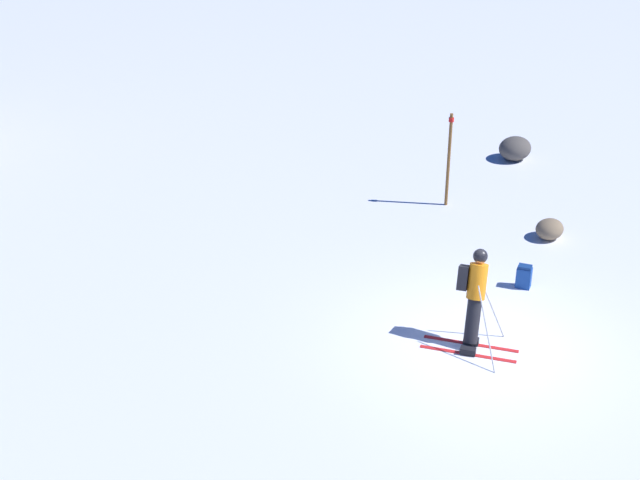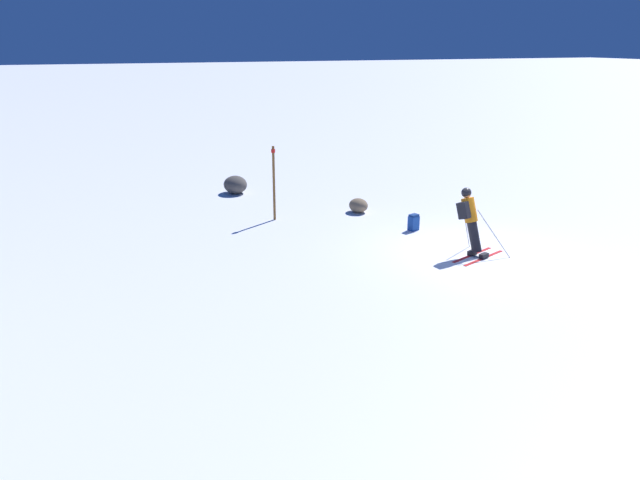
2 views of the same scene
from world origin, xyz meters
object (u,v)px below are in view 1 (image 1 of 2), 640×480
(skier, at_px, (474,293))
(spare_backpack, at_px, (524,277))
(exposed_boulder_0, at_px, (550,229))
(exposed_boulder_1, at_px, (515,148))
(trail_marker, at_px, (449,156))

(skier, bearing_deg, spare_backpack, -16.24)
(skier, height_order, exposed_boulder_0, skier)
(spare_backpack, distance_m, exposed_boulder_1, 7.71)
(trail_marker, bearing_deg, exposed_boulder_0, -93.16)
(spare_backpack, height_order, exposed_boulder_0, spare_backpack)
(exposed_boulder_1, bearing_deg, skier, -156.11)
(spare_backpack, xyz_separation_m, trail_marker, (2.67, 3.57, 1.05))
(exposed_boulder_1, bearing_deg, spare_backpack, -150.22)
(skier, distance_m, exposed_boulder_0, 5.16)
(exposed_boulder_0, bearing_deg, spare_backpack, -165.04)
(trail_marker, bearing_deg, spare_backpack, -126.84)
(spare_backpack, bearing_deg, exposed_boulder_1, -77.63)
(exposed_boulder_0, bearing_deg, exposed_boulder_1, 37.07)
(exposed_boulder_0, relative_size, exposed_boulder_1, 0.71)
(skier, height_order, spare_backpack, skier)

